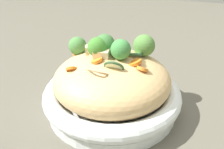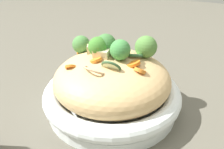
{
  "view_description": "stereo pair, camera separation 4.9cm",
  "coord_description": "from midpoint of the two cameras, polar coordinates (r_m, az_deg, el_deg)",
  "views": [
    {
      "loc": [
        -0.2,
        0.38,
        0.32
      ],
      "look_at": [
        0.0,
        0.0,
        0.09
      ],
      "focal_mm": 35.79,
      "sensor_mm": 36.0,
      "label": 1
    },
    {
      "loc": [
        -0.24,
        0.36,
        0.32
      ],
      "look_at": [
        0.0,
        0.0,
        0.09
      ],
      "focal_mm": 35.79,
      "sensor_mm": 36.0,
      "label": 2
    }
  ],
  "objects": [
    {
      "name": "broccoli_florets",
      "position": [
        0.49,
        3.02,
        6.98
      ],
      "size": [
        0.21,
        0.12,
        0.07
      ],
      "color": "#8EB274",
      "rests_on": "serving_bowl"
    },
    {
      "name": "carrot_coins",
      "position": [
        0.47,
        1.75,
        3.47
      ],
      "size": [
        0.21,
        0.12,
        0.04
      ],
      "color": "orange",
      "rests_on": "serving_bowl"
    },
    {
      "name": "chicken_chunks",
      "position": [
        0.49,
        -0.61,
        5.75
      ],
      "size": [
        0.07,
        0.06,
        0.03
      ],
      "color": "#C4B589",
      "rests_on": "serving_bowl"
    },
    {
      "name": "serving_bowl",
      "position": [
        0.52,
        2.71,
        -5.59
      ],
      "size": [
        0.31,
        0.31,
        0.06
      ],
      "color": "white",
      "rests_on": "ground_plane"
    },
    {
      "name": "ground_plane",
      "position": [
        0.54,
        2.64,
        -8.34
      ],
      "size": [
        3.0,
        3.0,
        0.0
      ],
      "primitive_type": "plane",
      "color": "#595549"
    },
    {
      "name": "noodle_heap",
      "position": [
        0.5,
        2.83,
        -1.16
      ],
      "size": [
        0.26,
        0.26,
        0.11
      ],
      "color": "tan",
      "rests_on": "serving_bowl"
    },
    {
      "name": "zucchini_slices",
      "position": [
        0.48,
        3.2,
        4.68
      ],
      "size": [
        0.12,
        0.12,
        0.04
      ],
      "color": "beige",
      "rests_on": "serving_bowl"
    }
  ]
}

